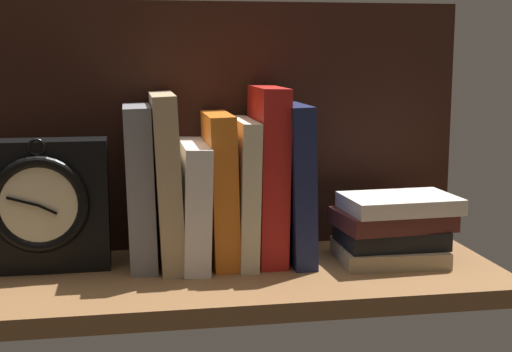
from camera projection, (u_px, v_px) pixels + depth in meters
The scene contains 11 objects.
ground_plane at pixel (229, 279), 101.11cm from camera, with size 75.93×29.09×2.50cm, color brown.
back_panel at pixel (216, 126), 111.35cm from camera, with size 75.93×1.20×37.35cm, color black.
book_gray_chess at pixel (140, 187), 101.96cm from camera, with size 3.69×12.16×22.60cm, color gray.
book_tan_shortstories at pixel (167, 180), 102.47cm from camera, with size 3.20×15.11×24.21cm, color tan.
book_white_catcher at pixel (193, 203), 103.68cm from camera, with size 3.59×16.47×17.27cm, color silver.
book_orange_pandolfini at pixel (220, 188), 104.01cm from camera, with size 3.52×13.56×21.35cm, color orange.
book_cream_twain at pixel (243, 191), 104.66cm from camera, with size 2.58×14.98×20.46cm, color beige.
book_red_requiem at pixel (267, 174), 104.89cm from camera, with size 3.91×13.53×25.01cm, color red.
book_navy_bierce at pixel (293, 182), 105.75cm from camera, with size 3.12×15.89×22.60cm, color #192147.
framed_clock at pixel (42, 205), 100.11cm from camera, with size 18.11×7.59×18.66cm.
book_stack_side at pixel (392, 228), 105.30cm from camera, with size 17.35×13.58×9.59cm.
Camera 1 is at (-13.33, -96.50, 29.63)cm, focal length 51.21 mm.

